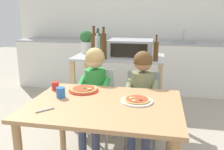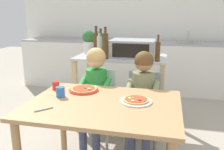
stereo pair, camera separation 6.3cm
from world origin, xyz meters
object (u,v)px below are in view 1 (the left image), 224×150
Objects in this scene: toaster_oven at (131,48)px; dining_chair_left at (97,101)px; potted_herb_plant at (86,41)px; bottle_clear_vinegar at (156,51)px; child_in_green_shirt at (94,85)px; bottle_dark_olive_oil at (98,42)px; kitchen_island_cart at (119,79)px; bottle_slim_sauce at (97,46)px; drinking_cup_blue at (61,92)px; dining_chair_right at (142,105)px; child_in_olive_shirt at (142,91)px; pizza_plate_white at (137,100)px; bottle_squat_spirits at (94,44)px; dining_table at (105,116)px; drinking_cup_red at (55,86)px; serving_spoon at (45,110)px; pizza_plate_red_rimmed at (84,90)px; bottle_brown_beer at (104,45)px.

toaster_oven is 0.64× the size of dining_chair_left.
bottle_clear_vinegar is at bearing -20.61° from potted_herb_plant.
bottle_dark_olive_oil is at bearing 101.25° from child_in_green_shirt.
kitchen_island_cart is 2.10× the size of toaster_oven.
dining_chair_left is at bearing -77.28° from bottle_slim_sauce.
drinking_cup_blue is at bearing -105.16° from kitchen_island_cart.
child_in_olive_shirt is at bearing -90.00° from dining_chair_right.
drinking_cup_blue reaches higher than dining_chair_right.
pizza_plate_white is 0.63m from drinking_cup_blue.
bottle_squat_spirits is 0.68m from child_in_green_shirt.
bottle_clear_vinegar is (0.77, -0.46, -0.02)m from bottle_dark_olive_oil.
kitchen_island_cart is 0.51m from bottle_slim_sauce.
drinking_cup_red reaches higher than dining_table.
kitchen_island_cart is at bearing 153.22° from bottle_clear_vinegar.
child_in_olive_shirt is at bearing 24.03° from drinking_cup_red.
drinking_cup_blue is at bearing -83.04° from potted_herb_plant.
bottle_clear_vinegar is at bearing -26.78° from kitchen_island_cart.
toaster_oven is 0.46m from bottle_squat_spirits.
bottle_dark_olive_oil is 0.30× the size of child_in_green_shirt.
dining_table is at bearing -111.22° from bottle_clear_vinegar.
dining_table is at bearing 31.75° from serving_spoon.
bottle_clear_vinegar is 0.96m from potted_herb_plant.
kitchen_island_cart is 0.59m from bottle_dark_olive_oil.
dining_chair_right is at bearing 55.81° from serving_spoon.
pizza_plate_red_rimmed is (-0.25, 0.25, 0.12)m from dining_table.
toaster_oven is at bearing 67.62° from drinking_cup_blue.
child_in_olive_shirt is (0.25, 0.57, 0.04)m from dining_table.
bottle_dark_olive_oil is 0.86× the size of bottle_brown_beer.
pizza_plate_red_rimmed is (0.00, -0.34, 0.06)m from child_in_green_shirt.
bottle_clear_vinegar reaches higher than pizza_plate_red_rimmed.
kitchen_island_cart is 0.50m from dining_chair_left.
child_in_green_shirt is (0.16, -0.80, -0.35)m from bottle_dark_olive_oil.
bottle_dark_olive_oil is at bearing 133.17° from dining_chair_right.
toaster_oven reaches higher than child_in_green_shirt.
pizza_plate_white is (0.66, -1.31, -0.29)m from bottle_dark_olive_oil.
bottle_clear_vinegar reaches higher than serving_spoon.
bottle_slim_sauce is 1.02× the size of potted_herb_plant.
toaster_oven is at bearing -12.44° from potted_herb_plant.
bottle_slim_sauce reaches higher than kitchen_island_cart.
dining_chair_left is (0.07, -0.31, -0.56)m from bottle_slim_sauce.
serving_spoon is (-0.13, -0.83, 0.05)m from child_in_green_shirt.
bottle_brown_beer reaches higher than bottle_clear_vinegar.
bottle_slim_sauce is 0.84× the size of bottle_squat_spirits.
child_in_olive_shirt is at bearing -71.69° from toaster_oven.
drinking_cup_red is at bearing -118.94° from dining_chair_left.
bottle_brown_beer is 1.26× the size of bottle_clear_vinegar.
dining_table is at bearing -73.58° from bottle_dark_olive_oil.
serving_spoon is at bearing -89.40° from drinking_cup_blue.
bottle_squat_spirits is 0.34× the size of child_in_olive_shirt.
bottle_dark_olive_oil is 1.19m from pizza_plate_red_rimmed.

